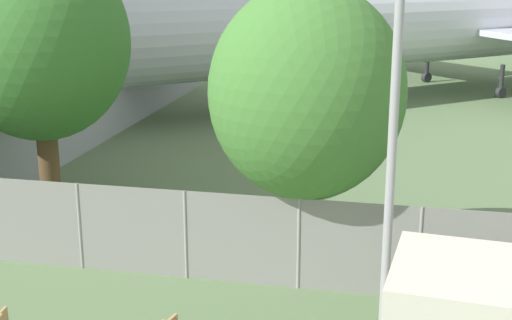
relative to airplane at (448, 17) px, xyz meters
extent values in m
cylinder|color=gray|center=(-9.12, -25.65, -3.00)|extent=(0.07, 0.07, 2.07)
cylinder|color=gray|center=(-6.57, -25.65, -3.00)|extent=(0.07, 0.07, 2.07)
cylinder|color=gray|center=(-4.03, -25.65, -3.00)|extent=(0.07, 0.07, 2.07)
cylinder|color=gray|center=(-1.48, -25.65, -3.00)|extent=(0.07, 0.07, 2.07)
cube|color=gray|center=(-6.57, -25.65, -3.00)|extent=(56.00, 0.01, 2.07)
cylinder|color=silver|center=(-0.35, -0.30, 0.06)|extent=(30.64, 27.30, 4.72)
cone|color=silver|center=(-15.92, -13.70, 0.06)|extent=(6.65, 6.65, 4.72)
cube|color=silver|center=(-5.85, 8.87, -0.65)|extent=(15.66, 14.62, 0.30)
cylinder|color=#939399|center=(-3.93, 7.29, -1.86)|extent=(4.60, 4.38, 2.12)
cylinder|color=#2D2D33|center=(-9.31, -8.01, -3.17)|extent=(0.24, 0.24, 1.74)
cylinder|color=#2D2D33|center=(-9.31, -8.01, -3.76)|extent=(0.62, 0.59, 0.56)
cylinder|color=#2D2D33|center=(2.88, -1.26, -3.17)|extent=(0.24, 0.24, 1.74)
cylinder|color=#2D2D33|center=(2.88, -1.26, -3.76)|extent=(0.62, 0.59, 0.56)
cylinder|color=#2D2D33|center=(-0.82, 3.03, -3.17)|extent=(0.24, 0.24, 1.74)
cylinder|color=#2D2D33|center=(-0.82, 3.03, -3.76)|extent=(0.62, 0.59, 0.56)
cylinder|color=#4C3823|center=(-4.02, -24.85, -2.84)|extent=(0.51, 0.51, 2.40)
ellipsoid|color=#427A33|center=(-4.02, -24.85, 0.17)|extent=(4.25, 4.25, 4.68)
cylinder|color=brown|center=(-11.59, -22.34, -2.65)|extent=(0.58, 0.58, 2.78)
ellipsoid|color=#38702D|center=(-11.59, -22.34, 0.81)|extent=(4.85, 4.85, 5.34)
cylinder|color=#99999E|center=(-2.12, -27.98, 0.03)|extent=(0.16, 0.16, 8.14)
camera|label=1|loc=(-1.94, -39.82, 2.90)|focal=50.00mm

